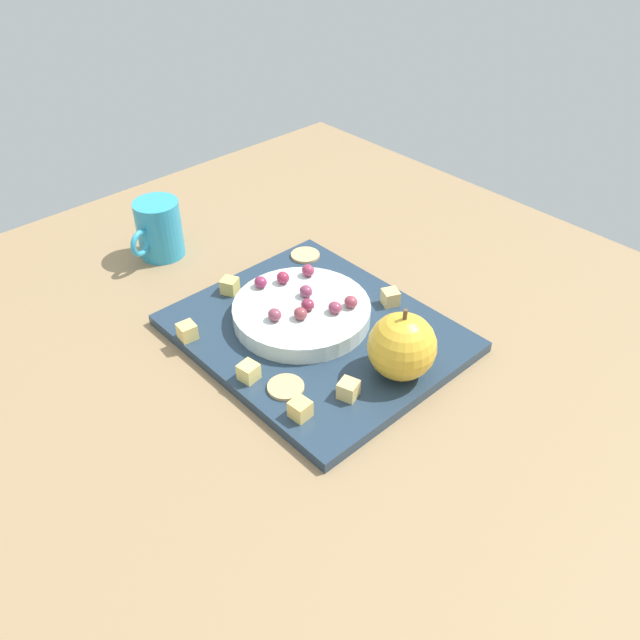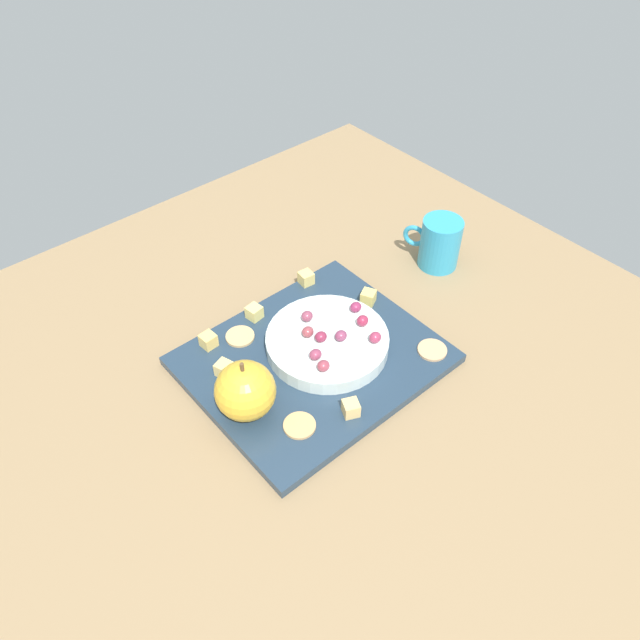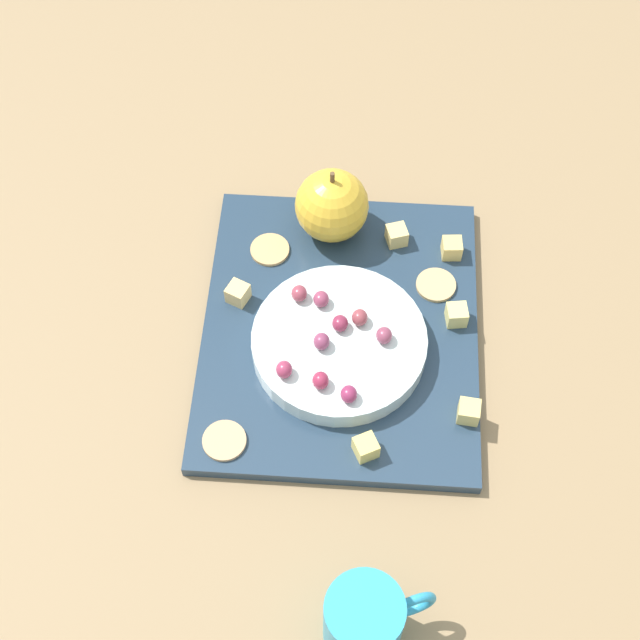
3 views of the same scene
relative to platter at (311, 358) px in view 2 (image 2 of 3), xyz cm
name	(u,v)px [view 2 (image 2 of 3)]	position (x,y,z in cm)	size (l,w,h in cm)	color
table	(296,385)	(3.28, 0.44, -3.13)	(112.95, 100.17, 4.86)	#8E734F
platter	(311,358)	(0.00, 0.00, 0.00)	(33.59, 28.19, 1.40)	#24374A
serving_dish	(328,342)	(-2.67, 0.53, 1.83)	(17.62, 17.62, 2.27)	silver
apple_whole	(245,391)	(12.65, 2.10, 4.67)	(7.94, 7.94, 7.94)	gold
apple_stem	(242,367)	(12.65, 2.10, 9.24)	(0.50, 0.50, 1.20)	brown
cheese_cube_0	(224,369)	(11.38, -5.05, 1.73)	(2.05, 2.05, 2.05)	#EBC975
cheese_cube_1	(351,408)	(2.73, 11.28, 1.73)	(2.05, 2.05, 2.05)	#ECC275
cheese_cube_2	(368,297)	(-13.82, -2.68, 1.73)	(2.05, 2.05, 2.05)	#ECCE68
cheese_cube_3	(254,312)	(1.56, -11.40, 1.73)	(2.05, 2.05, 2.05)	#E7D377
cheese_cube_4	(208,340)	(10.04, -10.99, 1.73)	(2.05, 2.05, 2.05)	#F0C969
cheese_cube_5	(306,278)	(-9.43, -12.43, 1.73)	(2.05, 2.05, 2.05)	#E9CB6F
cracker_0	(432,350)	(-13.62, 10.80, 0.90)	(4.23, 4.23, 0.40)	tan
cracker_1	(300,425)	(9.16, 8.59, 0.90)	(4.23, 4.23, 0.40)	tan
cracker_2	(240,336)	(5.70, -9.38, 0.90)	(4.23, 4.23, 0.40)	tan
grape_0	(308,332)	(-0.67, -1.48, 3.74)	(1.78, 1.60, 1.54)	brown
grape_1	(323,366)	(1.81, 4.77, 3.74)	(1.78, 1.60, 1.54)	#903A49
grape_2	(323,338)	(-1.47, 0.81, 3.71)	(1.78, 1.60, 1.48)	maroon
grape_3	(307,316)	(-2.62, -3.97, 3.75)	(1.78, 1.60, 1.57)	#883C53
grape_4	(375,337)	(-7.10, 5.54, 3.78)	(1.78, 1.60, 1.62)	#97314F
grape_5	(356,307)	(-9.32, -0.81, 3.71)	(1.78, 1.60, 1.49)	#89294E
grape_6	(315,355)	(1.29, 2.51, 3.71)	(1.78, 1.60, 1.48)	#8C3853
grape_7	(341,336)	(-3.71, 2.15, 3.75)	(1.78, 1.60, 1.57)	#833756
grape_8	(363,321)	(-8.06, 1.96, 3.78)	(1.78, 1.60, 1.62)	#952743
cup	(439,243)	(-30.36, -3.16, 3.62)	(6.63, 9.49, 8.65)	#2E97BF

